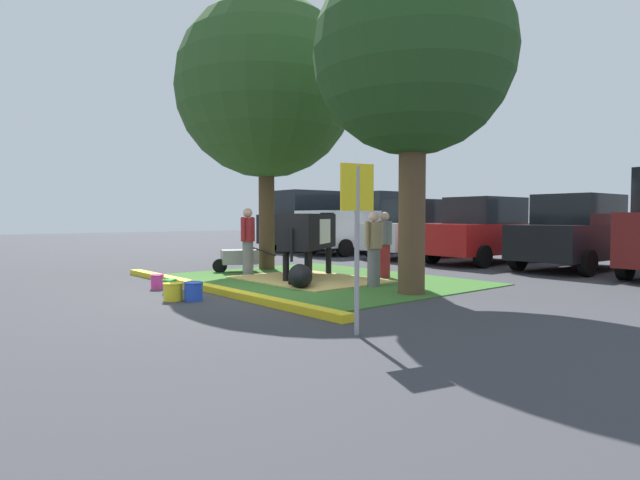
% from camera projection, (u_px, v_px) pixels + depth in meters
% --- Properties ---
extents(ground_plane, '(80.00, 80.00, 0.00)m').
position_uv_depth(ground_plane, '(260.00, 291.00, 9.98)').
color(ground_plane, '#38383D').
extents(grass_island, '(6.55, 5.16, 0.02)m').
position_uv_depth(grass_island, '(319.00, 280.00, 11.63)').
color(grass_island, '#386B28').
rests_on(grass_island, ground).
extents(curb_yellow, '(7.75, 0.24, 0.12)m').
position_uv_depth(curb_yellow, '(210.00, 288.00, 9.87)').
color(curb_yellow, yellow).
rests_on(curb_yellow, ground).
extents(hay_bedding, '(3.23, 2.44, 0.04)m').
position_uv_depth(hay_bedding, '(310.00, 279.00, 11.55)').
color(hay_bedding, tan).
rests_on(hay_bedding, ground).
extents(shade_tree_left, '(4.79, 4.79, 7.27)m').
position_uv_depth(shade_tree_left, '(266.00, 88.00, 13.79)').
color(shade_tree_left, '#4C3823').
rests_on(shade_tree_left, ground).
extents(shade_tree_right, '(3.64, 3.64, 6.18)m').
position_uv_depth(shade_tree_right, '(413.00, 56.00, 9.29)').
color(shade_tree_right, brown).
rests_on(shade_tree_right, ground).
extents(cow_holstein, '(2.09, 2.79, 1.53)m').
position_uv_depth(cow_holstein, '(310.00, 232.00, 11.96)').
color(cow_holstein, black).
rests_on(cow_holstein, ground).
extents(calf_lying, '(1.25, 1.03, 0.48)m').
position_uv_depth(calf_lying, '(300.00, 276.00, 10.37)').
color(calf_lying, black).
rests_on(calf_lying, ground).
extents(person_handler, '(0.34, 0.53, 1.54)m').
position_uv_depth(person_handler, '(374.00, 247.00, 10.46)').
color(person_handler, slate).
rests_on(person_handler, ground).
extents(person_visitor_near, '(0.39, 0.41, 1.54)m').
position_uv_depth(person_visitor_near, '(385.00, 243.00, 11.99)').
color(person_visitor_near, maroon).
rests_on(person_visitor_near, ground).
extents(person_visitor_far, '(0.34, 0.48, 1.63)m').
position_uv_depth(person_visitor_far, '(248.00, 240.00, 12.51)').
color(person_visitor_far, slate).
rests_on(person_visitor_far, ground).
extents(wheelbarrow, '(1.02, 1.58, 0.63)m').
position_uv_depth(wheelbarrow, '(238.00, 257.00, 13.24)').
color(wheelbarrow, gray).
rests_on(wheelbarrow, ground).
extents(parking_sign, '(0.14, 0.44, 2.05)m').
position_uv_depth(parking_sign, '(357.00, 214.00, 6.17)').
color(parking_sign, '#99999E').
rests_on(parking_sign, ground).
extents(bucket_pink, '(0.27, 0.27, 0.29)m').
position_uv_depth(bucket_pink, '(157.00, 281.00, 10.19)').
color(bucket_pink, '#EA3893').
rests_on(bucket_pink, ground).
extents(bucket_green, '(0.27, 0.27, 0.26)m').
position_uv_depth(bucket_green, '(170.00, 286.00, 9.65)').
color(bucket_green, green).
rests_on(bucket_green, ground).
extents(bucket_yellow, '(0.34, 0.34, 0.31)m').
position_uv_depth(bucket_yellow, '(173.00, 291.00, 8.75)').
color(bucket_yellow, yellow).
rests_on(bucket_yellow, ground).
extents(bucket_blue, '(0.33, 0.33, 0.32)m').
position_uv_depth(bucket_blue, '(194.00, 291.00, 8.76)').
color(bucket_blue, blue).
rests_on(bucket_blue, ground).
extents(suv_black, '(2.22, 4.65, 2.52)m').
position_uv_depth(suv_black, '(314.00, 221.00, 22.07)').
color(suv_black, black).
rests_on(suv_black, ground).
extents(pickup_truck_black, '(2.34, 5.46, 2.42)m').
position_uv_depth(pickup_truck_black, '(364.00, 225.00, 20.27)').
color(pickup_truck_black, silver).
rests_on(pickup_truck_black, ground).
extents(hatchback_white, '(2.12, 4.45, 2.02)m').
position_uv_depth(hatchback_white, '(420.00, 230.00, 17.97)').
color(hatchback_white, silver).
rests_on(hatchback_white, ground).
extents(sedan_silver, '(2.12, 4.45, 2.02)m').
position_uv_depth(sedan_silver, '(485.00, 231.00, 15.91)').
color(sedan_silver, red).
rests_on(sedan_silver, ground).
extents(sedan_red, '(2.12, 4.45, 2.02)m').
position_uv_depth(sedan_red, '(578.00, 233.00, 13.87)').
color(sedan_red, black).
rests_on(sedan_red, ground).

